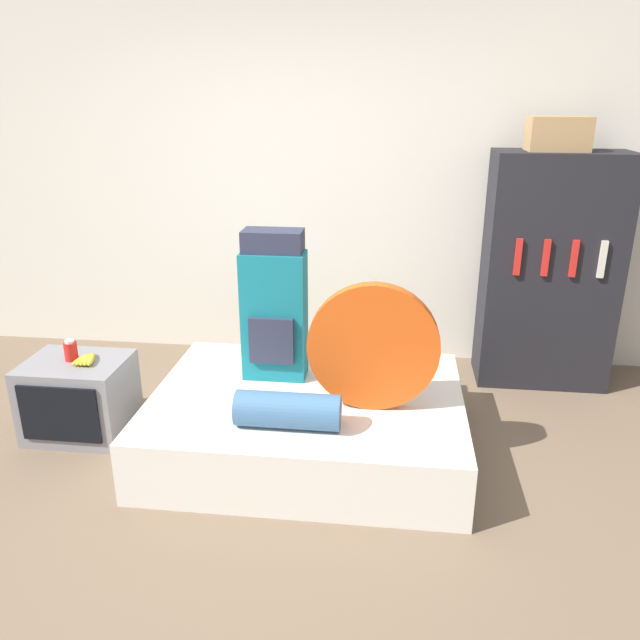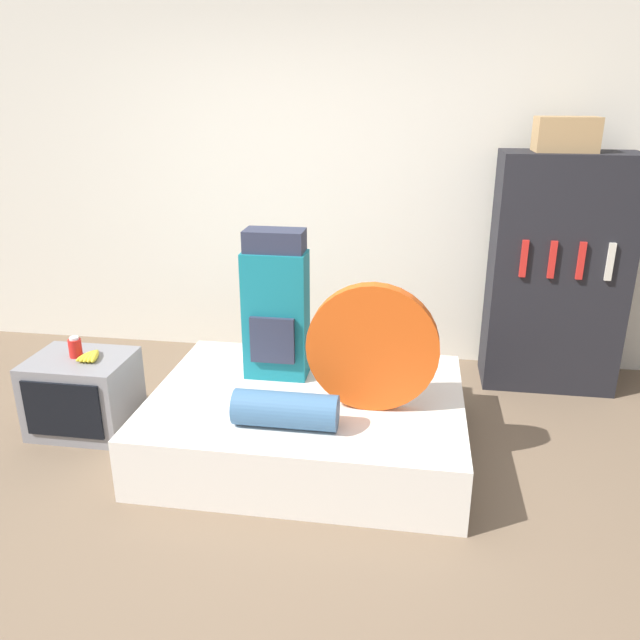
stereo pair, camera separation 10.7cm
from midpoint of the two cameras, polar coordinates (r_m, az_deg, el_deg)
name	(u,v)px [view 2 (the right image)]	position (r m, az deg, el deg)	size (l,w,h in m)	color
ground_plane	(251,512)	(3.27, -5.32, -17.11)	(16.00, 16.00, 0.00)	brown
wall_back	(318,188)	(4.73, 0.45, 11.98)	(8.00, 0.05, 2.60)	silver
bed	(308,421)	(3.67, -0.30, -9.18)	(1.76, 1.34, 0.35)	silver
backpack	(276,307)	(3.65, -3.23, 1.15)	(0.37, 0.23, 0.89)	#14707F
tent_bag	(372,348)	(3.30, 5.74, -2.55)	(0.70, 0.08, 0.70)	#D14C14
sleeping_roll	(286,410)	(3.21, -2.21, -8.21)	(0.54, 0.19, 0.19)	#3D668E
television	(83,394)	(4.08, -20.13, -6.36)	(0.59, 0.48, 0.47)	gray
canister	(75,347)	(3.99, -20.76, -2.37)	(0.08, 0.08, 0.13)	red
banana_bunch	(91,356)	(3.94, -19.48, -3.12)	(0.14, 0.18, 0.04)	yellow
bookshelf	(556,274)	(4.57, 21.44, 3.95)	(0.88, 0.45, 1.61)	black
cardboard_box	(566,134)	(4.41, 22.24, 15.45)	(0.38, 0.26, 0.21)	#A88456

